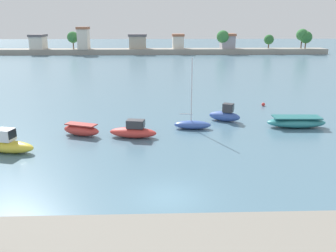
# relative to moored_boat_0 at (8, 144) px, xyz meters

# --- Properties ---
(ground_plane) EXTENTS (400.00, 400.00, 0.00)m
(ground_plane) POSITION_rel_moored_boat_0_xyz_m (12.12, -7.95, -0.65)
(ground_plane) COLOR slate
(moored_boat_0) EXTENTS (4.54, 2.43, 1.87)m
(moored_boat_0) POSITION_rel_moored_boat_0_xyz_m (0.00, 0.00, 0.00)
(moored_boat_0) COLOR yellow
(moored_boat_0) RESTS_ON ground
(moored_boat_1) EXTENTS (3.69, 2.38, 1.08)m
(moored_boat_1) POSITION_rel_moored_boat_0_xyz_m (4.85, 4.14, -0.13)
(moored_boat_1) COLOR #C63833
(moored_boat_1) RESTS_ON ground
(moored_boat_2) EXTENTS (4.34, 2.10, 1.59)m
(moored_boat_2) POSITION_rel_moored_boat_0_xyz_m (9.53, 3.42, -0.08)
(moored_boat_2) COLOR #C63833
(moored_boat_2) RESTS_ON ground
(moored_boat_3) EXTENTS (3.57, 1.58, 6.66)m
(moored_boat_3) POSITION_rel_moored_boat_0_xyz_m (14.96, 5.88, -0.20)
(moored_boat_3) COLOR #3856A8
(moored_boat_3) RESTS_ON ground
(moored_boat_4) EXTENTS (3.43, 2.55, 1.84)m
(moored_boat_4) POSITION_rel_moored_boat_0_xyz_m (18.57, 8.56, -0.01)
(moored_boat_4) COLOR #3856A8
(moored_boat_4) RESTS_ON ground
(moored_boat_5) EXTENTS (5.67, 2.18, 1.06)m
(moored_boat_5) POSITION_rel_moored_boat_0_xyz_m (24.97, 6.03, -0.14)
(moored_boat_5) COLOR teal
(moored_boat_5) RESTS_ON ground
(mooring_buoy_1) EXTENTS (0.43, 0.43, 0.43)m
(mooring_buoy_1) POSITION_rel_moored_boat_0_xyz_m (24.45, 15.09, -0.44)
(mooring_buoy_1) COLOR red
(mooring_buoy_1) RESTS_ON ground
(distant_shoreline) EXTENTS (106.34, 7.26, 8.27)m
(distant_shoreline) POSITION_rel_moored_boat_0_xyz_m (12.97, 88.31, 1.67)
(distant_shoreline) COLOR gray
(distant_shoreline) RESTS_ON ground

